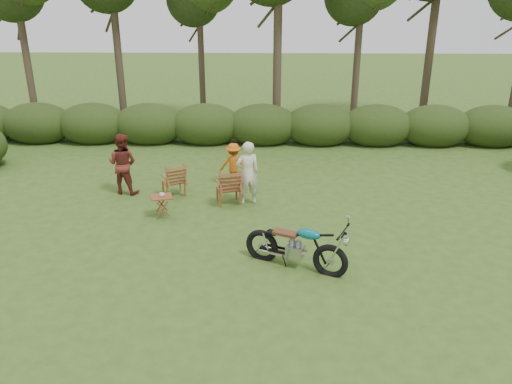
{
  "coord_description": "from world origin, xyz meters",
  "views": [
    {
      "loc": [
        0.26,
        -8.17,
        4.81
      ],
      "look_at": [
        -0.03,
        1.85,
        0.9
      ],
      "focal_mm": 35.0,
      "sensor_mm": 36.0,
      "label": 1
    }
  ],
  "objects_px": {
    "side_table": "(162,206)",
    "lawn_chair_right": "(229,203)",
    "motorcycle": "(295,266)",
    "lawn_chair_left": "(174,195)",
    "adult_b": "(125,192)",
    "child": "(234,185)",
    "cup": "(162,195)",
    "adult_a": "(248,203)"
  },
  "relations": [
    {
      "from": "side_table",
      "to": "cup",
      "type": "height_order",
      "value": "cup"
    },
    {
      "from": "lawn_chair_right",
      "to": "child",
      "type": "distance_m",
      "value": 1.31
    },
    {
      "from": "lawn_chair_right",
      "to": "child",
      "type": "xyz_separation_m",
      "value": [
        0.04,
        1.31,
        0.0
      ]
    },
    {
      "from": "cup",
      "to": "adult_b",
      "type": "bearing_deg",
      "value": 130.78
    },
    {
      "from": "motorcycle",
      "to": "lawn_chair_right",
      "type": "bearing_deg",
      "value": 140.43
    },
    {
      "from": "lawn_chair_right",
      "to": "adult_a",
      "type": "distance_m",
      "value": 0.48
    },
    {
      "from": "motorcycle",
      "to": "lawn_chair_left",
      "type": "relative_size",
      "value": 2.26
    },
    {
      "from": "side_table",
      "to": "cup",
      "type": "distance_m",
      "value": 0.3
    },
    {
      "from": "motorcycle",
      "to": "cup",
      "type": "relative_size",
      "value": 17.2
    },
    {
      "from": "lawn_chair_left",
      "to": "cup",
      "type": "xyz_separation_m",
      "value": [
        -0.0,
        -1.41,
        0.56
      ]
    },
    {
      "from": "motorcycle",
      "to": "cup",
      "type": "bearing_deg",
      "value": 167.63
    },
    {
      "from": "lawn_chair_right",
      "to": "lawn_chair_left",
      "type": "distance_m",
      "value": 1.56
    },
    {
      "from": "cup",
      "to": "adult_a",
      "type": "bearing_deg",
      "value": 24.05
    },
    {
      "from": "motorcycle",
      "to": "child",
      "type": "relative_size",
      "value": 1.66
    },
    {
      "from": "side_table",
      "to": "cup",
      "type": "xyz_separation_m",
      "value": [
        0.02,
        -0.02,
        0.3
      ]
    },
    {
      "from": "lawn_chair_right",
      "to": "lawn_chair_left",
      "type": "relative_size",
      "value": 1.05
    },
    {
      "from": "adult_a",
      "to": "adult_b",
      "type": "xyz_separation_m",
      "value": [
        -3.28,
        0.67,
        0.0
      ]
    },
    {
      "from": "adult_b",
      "to": "lawn_chair_right",
      "type": "bearing_deg",
      "value": 178.44
    },
    {
      "from": "adult_a",
      "to": "child",
      "type": "relative_size",
      "value": 1.36
    },
    {
      "from": "cup",
      "to": "child",
      "type": "height_order",
      "value": "cup"
    },
    {
      "from": "lawn_chair_left",
      "to": "cup",
      "type": "distance_m",
      "value": 1.51
    },
    {
      "from": "side_table",
      "to": "lawn_chair_right",
      "type": "bearing_deg",
      "value": 30.19
    },
    {
      "from": "adult_a",
      "to": "child",
      "type": "height_order",
      "value": "adult_a"
    },
    {
      "from": "lawn_chair_left",
      "to": "side_table",
      "type": "xyz_separation_m",
      "value": [
        -0.02,
        -1.39,
        0.26
      ]
    },
    {
      "from": "lawn_chair_left",
      "to": "adult_b",
      "type": "distance_m",
      "value": 1.33
    },
    {
      "from": "side_table",
      "to": "motorcycle",
      "type": "bearing_deg",
      "value": -36.93
    },
    {
      "from": "lawn_chair_right",
      "to": "side_table",
      "type": "distance_m",
      "value": 1.74
    },
    {
      "from": "child",
      "to": "cup",
      "type": "bearing_deg",
      "value": 56.34
    },
    {
      "from": "lawn_chair_right",
      "to": "adult_a",
      "type": "xyz_separation_m",
      "value": [
        0.48,
        -0.02,
        0.0
      ]
    },
    {
      "from": "lawn_chair_right",
      "to": "adult_b",
      "type": "relative_size",
      "value": 0.57
    },
    {
      "from": "lawn_chair_right",
      "to": "adult_b",
      "type": "bearing_deg",
      "value": -29.23
    },
    {
      "from": "child",
      "to": "lawn_chair_right",
      "type": "bearing_deg",
      "value": 88.96
    },
    {
      "from": "motorcycle",
      "to": "child",
      "type": "height_order",
      "value": "child"
    },
    {
      "from": "motorcycle",
      "to": "child",
      "type": "distance_m",
      "value": 4.68
    },
    {
      "from": "motorcycle",
      "to": "adult_b",
      "type": "relative_size",
      "value": 1.22
    },
    {
      "from": "lawn_chair_right",
      "to": "adult_b",
      "type": "xyz_separation_m",
      "value": [
        -2.79,
        0.65,
        0.0
      ]
    },
    {
      "from": "lawn_chair_left",
      "to": "child",
      "type": "xyz_separation_m",
      "value": [
        1.51,
        0.79,
        0.0
      ]
    },
    {
      "from": "side_table",
      "to": "cup",
      "type": "bearing_deg",
      "value": -43.77
    },
    {
      "from": "cup",
      "to": "adult_a",
      "type": "distance_m",
      "value": 2.21
    },
    {
      "from": "lawn_chair_right",
      "to": "cup",
      "type": "height_order",
      "value": "cup"
    },
    {
      "from": "motorcycle",
      "to": "adult_a",
      "type": "bearing_deg",
      "value": 132.95
    },
    {
      "from": "cup",
      "to": "adult_a",
      "type": "height_order",
      "value": "adult_a"
    }
  ]
}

